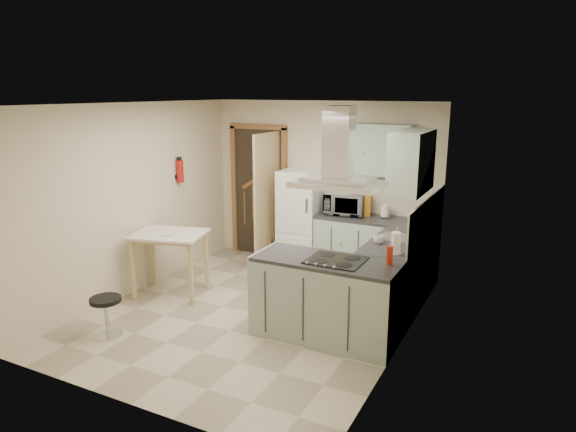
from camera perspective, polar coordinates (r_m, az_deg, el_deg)
The scene contains 28 objects.
floor at distance 6.39m, azimuth -3.83°, elevation -10.71°, with size 4.20×4.20×0.00m, color #B9AC90.
ceiling at distance 5.81m, azimuth -4.23°, elevation 12.33°, with size 4.20×4.20×0.00m, color silver.
back_wall at distance 7.82m, azimuth 3.85°, elevation 3.48°, with size 3.60×3.60×0.00m, color beige.
left_wall at distance 7.05m, azimuth -16.72°, elevation 1.79°, with size 4.20×4.20×0.00m, color beige.
right_wall at distance 5.31m, azimuth 12.93°, elevation -1.79°, with size 4.20×4.20×0.00m, color beige.
doorway at distance 8.31m, azimuth -3.26°, elevation 2.71°, with size 1.10×0.12×2.10m, color brown.
fridge at distance 7.73m, azimuth 1.56°, elevation -0.39°, with size 0.60×0.60×1.50m, color white.
counter_back at distance 7.50m, azimuth 7.51°, elevation -3.34°, with size 1.08×0.60×0.90m, color #9EB2A0.
counter_right at distance 6.66m, azimuth 12.42°, elevation -5.78°, with size 0.60×1.95×0.90m, color #9EB2A0.
splashback at distance 7.51m, azimuth 10.57°, elevation 2.08°, with size 1.68×0.02×0.50m, color beige.
wall_cabinet_back at distance 7.25m, azimuth 10.37°, elevation 7.28°, with size 0.85×0.35×0.70m, color #9EB2A0.
wall_cabinet_right at distance 6.05m, azimuth 13.60°, elevation 5.85°, with size 0.35×0.90×0.70m, color #9EB2A0.
peninsula at distance 5.64m, azimuth 4.28°, elevation -9.16°, with size 1.55×0.65×0.90m, color #9EB2A0.
hob at distance 5.44m, azimuth 5.34°, elevation -4.91°, with size 0.58×0.50×0.01m, color black.
extractor_hood at distance 5.24m, azimuth 5.54°, elevation 3.55°, with size 0.90×0.55×0.10m, color silver.
sink at distance 6.36m, azimuth 12.24°, elevation -2.40°, with size 0.45×0.40×0.01m, color silver.
fire_extinguisher at distance 7.63m, azimuth -11.91°, elevation 4.87°, with size 0.10×0.10×0.32m, color #B2140F.
drop_leaf_table at distance 6.95m, azimuth -12.91°, elevation -5.22°, with size 0.90×0.68×0.85m, color #D6AB84.
bentwood_chair at distance 8.19m, azimuth -2.66°, elevation -2.23°, with size 0.34×0.34×0.77m, color #55211C.
stool at distance 6.08m, azimuth -19.48°, elevation -10.49°, with size 0.34×0.34×0.45m, color black.
microwave at distance 7.44m, azimuth 6.39°, elevation 1.39°, with size 0.57×0.39×0.32m, color black.
kettle at distance 7.33m, azimuth 10.76°, elevation 0.58°, with size 0.13×0.13×0.20m, color silver.
cereal_box at distance 7.44m, azimuth 8.73°, elevation 1.30°, with size 0.08×0.21×0.31m, color orange.
soap_bottle at distance 6.87m, azimuth 14.13°, elevation -0.43°, with size 0.10×0.10×0.21m, color #A9ABB5.
paper_towel at distance 5.72m, azimuth 11.91°, elevation -2.94°, with size 0.10×0.10×0.26m, color white.
cup at distance 6.09m, azimuth 10.03°, elevation -2.57°, with size 0.13×0.13×0.10m, color silver.
red_bottle at distance 5.39m, azimuth 11.23°, elevation -4.28°, with size 0.07×0.07×0.19m, color #B22A0F.
book at distance 6.78m, azimuth -13.72°, elevation -1.59°, with size 0.15×0.21×0.09m, color #9F354D.
Camera 1 is at (2.98, -4.99, 2.65)m, focal length 32.00 mm.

